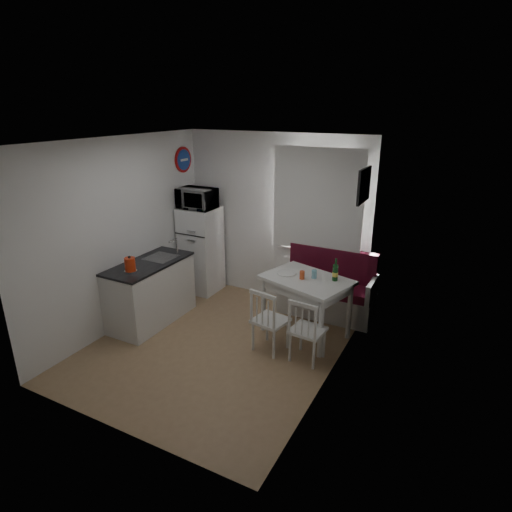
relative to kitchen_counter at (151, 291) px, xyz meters
The scene contains 22 objects.
floor 1.29m from the kitchen_counter, ahead, with size 3.00×3.50×0.02m, color #95744F.
ceiling 2.46m from the kitchen_counter, ahead, with size 3.00×3.50×0.02m, color white.
wall_back 2.17m from the kitchen_counter, 53.04° to the left, with size 3.00×0.02×2.60m, color white.
wall_front 2.41m from the kitchen_counter, 57.81° to the right, with size 3.00×0.02×2.60m, color white.
wall_left 0.91m from the kitchen_counter, 152.61° to the right, with size 0.02×3.50×2.60m, color white.
wall_right 2.83m from the kitchen_counter, ahead, with size 0.02×3.50×2.60m, color white.
window 2.72m from the kitchen_counter, 39.47° to the left, with size 1.22×0.06×1.47m, color silver.
curtain 2.71m from the kitchen_counter, 38.19° to the left, with size 1.35×0.02×1.50m, color white.
kitchen_counter is the anchor object (origin of this frame).
wall_sign 2.15m from the kitchen_counter, 101.80° to the left, with size 0.40×0.40×0.03m, color navy.
picture_frame 3.25m from the kitchen_counter, 19.45° to the left, with size 0.04×0.52×0.42m, color black.
bench 2.57m from the kitchen_counter, 31.96° to the left, with size 1.38×0.53×0.99m.
dining_table 2.22m from the kitchen_counter, 17.29° to the left, with size 1.27×1.05×0.82m.
chair_left 1.85m from the kitchen_counter, ahead, with size 0.46×0.45×0.46m.
chair_right 2.35m from the kitchen_counter, ahead, with size 0.42×0.40×0.45m.
fridge 1.27m from the kitchen_counter, 89.10° to the left, with size 0.57×0.57×1.42m, color white.
microwave 1.64m from the kitchen_counter, 89.06° to the left, with size 0.58×0.39×0.32m, color white.
kettle 0.69m from the kitchen_counter, 82.93° to the right, with size 0.17×0.17×0.22m, color red.
wine_bottle 2.61m from the kitchen_counter, 17.12° to the left, with size 0.08×0.08×0.30m, color #143F19, non-canonical shape.
drinking_glass_orange 2.18m from the kitchen_counter, 16.41° to the left, with size 0.07×0.07×0.11m, color #E75626.
drinking_glass_blue 2.33m from the kitchen_counter, 17.89° to the left, with size 0.07×0.07×0.11m, color #75B3C7.
plate 1.96m from the kitchen_counter, 20.51° to the left, with size 0.26×0.26×0.02m, color white.
Camera 1 is at (2.70, -4.09, 2.99)m, focal length 30.00 mm.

